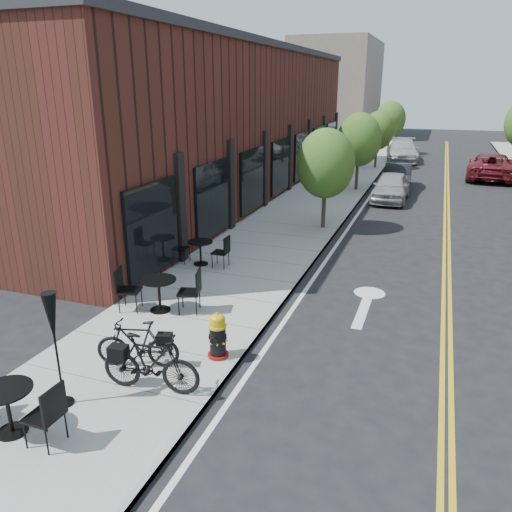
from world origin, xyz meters
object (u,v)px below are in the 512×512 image
at_px(bistro_set_a, 7,404).
at_px(bicycle_right, 150,363).
at_px(fire_hydrant, 218,336).
at_px(parked_car_b, 398,177).
at_px(bistro_set_c, 200,249).
at_px(parked_car_a, 391,187).
at_px(parked_car_c, 402,150).
at_px(bicycle_left, 137,344).
at_px(parked_car_far, 491,166).
at_px(patio_umbrella, 53,326).
at_px(bistro_set_b, 159,290).

bearing_deg(bistro_set_a, bicycle_right, 50.76).
xyz_separation_m(fire_hydrant, parked_car_b, (1.84, 19.89, 0.08)).
bearing_deg(bistro_set_c, parked_car_a, 67.84).
xyz_separation_m(bistro_set_a, parked_car_c, (3.40, 34.16, 0.14)).
relative_size(bicycle_left, parked_car_c, 0.31).
bearing_deg(parked_car_far, bistro_set_c, 68.67).
bearing_deg(parked_car_a, fire_hydrant, -95.35).
height_order(patio_umbrella, parked_car_far, patio_umbrella).
distance_m(bicycle_right, parked_car_c, 32.42).
bearing_deg(bistro_set_c, bicycle_left, -76.79).
xyz_separation_m(fire_hydrant, bicycle_right, (-0.64, -1.52, 0.09)).
xyz_separation_m(fire_hydrant, bistro_set_b, (-2.25, 1.53, 0.08)).
bearing_deg(bicycle_left, fire_hydrant, 108.00).
bearing_deg(parked_car_c, bicycle_right, -98.20).
bearing_deg(parked_car_c, bistro_set_a, -100.54).
distance_m(patio_umbrella, parked_car_far, 28.73).
relative_size(fire_hydrant, parked_car_a, 0.25).
relative_size(bistro_set_c, parked_car_b, 0.44).
bearing_deg(bistro_set_b, bicycle_right, -77.58).
relative_size(bistro_set_a, bistro_set_c, 1.08).
relative_size(bistro_set_b, parked_car_c, 0.38).
relative_size(bistro_set_a, patio_umbrella, 0.92).
height_order(parked_car_a, parked_car_b, parked_car_a).
relative_size(bicycle_right, patio_umbrella, 0.89).
height_order(bistro_set_b, parked_car_c, parked_car_c).
height_order(bistro_set_a, parked_car_far, parked_car_far).
bearing_deg(parked_car_c, fire_hydrant, -97.18).
distance_m(bistro_set_b, bistro_set_c, 3.43).
height_order(bistro_set_a, parked_car_a, parked_car_a).
height_order(bistro_set_a, patio_umbrella, patio_umbrella).
bearing_deg(fire_hydrant, bistro_set_b, 125.19).
height_order(bistro_set_a, parked_car_b, parked_car_b).
height_order(bistro_set_b, patio_umbrella, patio_umbrella).
relative_size(fire_hydrant, patio_umbrella, 0.47).
xyz_separation_m(bicycle_right, parked_car_a, (2.45, 18.22, 0.00)).
distance_m(bicycle_right, parked_car_far, 27.51).
height_order(bistro_set_c, parked_car_c, parked_car_c).
bearing_deg(parked_car_c, parked_car_b, -91.76).
bearing_deg(parked_car_far, bicycle_left, 76.80).
bearing_deg(fire_hydrant, parked_car_c, 67.01).
distance_m(bicycle_right, bistro_set_b, 3.44).
height_order(bicycle_right, bistro_set_c, bicycle_right).
xyz_separation_m(fire_hydrant, bistro_set_a, (-2.15, -3.31, 0.06)).
relative_size(bistro_set_b, parked_car_b, 0.51).
relative_size(bistro_set_b, parked_car_far, 0.37).
xyz_separation_m(fire_hydrant, parked_car_a, (1.81, 16.71, 0.10)).
height_order(bicycle_left, bistro_set_c, bicycle_left).
height_order(bicycle_right, parked_car_far, parked_car_far).
relative_size(patio_umbrella, parked_car_b, 0.52).
bearing_deg(bicycle_left, parked_car_c, 159.57).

